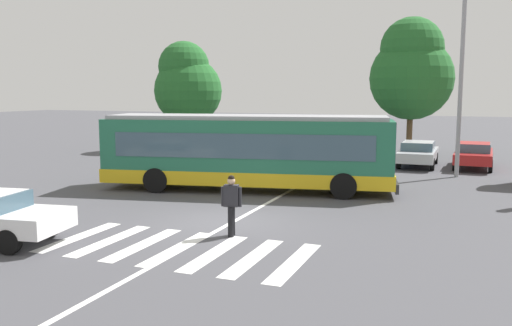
{
  "coord_description": "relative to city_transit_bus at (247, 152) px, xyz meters",
  "views": [
    {
      "loc": [
        6.94,
        -14.84,
        4.0
      ],
      "look_at": [
        -0.57,
        4.19,
        1.3
      ],
      "focal_mm": 38.03,
      "sensor_mm": 36.0,
      "label": 1
    }
  ],
  "objects": [
    {
      "name": "lane_center_line",
      "position": [
        1.67,
        -3.32,
        -1.59
      ],
      "size": [
        0.16,
        24.0,
        0.01
      ],
      "primitive_type": "cube",
      "color": "silver",
      "rests_on": "ground_plane"
    },
    {
      "name": "background_tree_left",
      "position": [
        -10.0,
        13.29,
        2.95
      ],
      "size": [
        4.68,
        4.68,
        7.46
      ],
      "color": "brown",
      "rests_on": "ground_plane"
    },
    {
      "name": "city_transit_bus",
      "position": [
        0.0,
        0.0,
        0.0
      ],
      "size": [
        12.04,
        4.8,
        3.06
      ],
      "color": "black",
      "rests_on": "ground_plane"
    },
    {
      "name": "twin_arm_street_lamp",
      "position": [
        7.88,
        6.83,
        4.31
      ],
      "size": [
        4.75,
        0.32,
        9.64
      ],
      "color": "#939399",
      "rests_on": "ground_plane"
    },
    {
      "name": "pedestrian_crossing_street",
      "position": [
        2.31,
        -6.73,
        -0.62
      ],
      "size": [
        0.57,
        0.36,
        1.72
      ],
      "color": "black",
      "rests_on": "ground_plane"
    },
    {
      "name": "ground_plane",
      "position": [
        1.4,
        -5.32,
        -1.59
      ],
      "size": [
        160.0,
        160.0,
        0.0
      ],
      "primitive_type": "plane",
      "color": "#47474C"
    },
    {
      "name": "parked_car_blue",
      "position": [
        3.14,
        10.02,
        -0.82
      ],
      "size": [
        1.94,
        4.53,
        1.35
      ],
      "color": "black",
      "rests_on": "ground_plane"
    },
    {
      "name": "crosswalk_painted_stripes",
      "position": [
        1.52,
        -8.35,
        -1.58
      ],
      "size": [
        6.71,
        3.27,
        0.01
      ],
      "color": "silver",
      "rests_on": "ground_plane"
    },
    {
      "name": "parked_car_silver",
      "position": [
        5.84,
        9.96,
        -0.82
      ],
      "size": [
        1.89,
        4.51,
        1.35
      ],
      "color": "black",
      "rests_on": "ground_plane"
    },
    {
      "name": "parked_car_white",
      "position": [
        0.44,
        10.07,
        -0.82
      ],
      "size": [
        1.91,
        4.52,
        1.35
      ],
      "color": "black",
      "rests_on": "ground_plane"
    },
    {
      "name": "parked_car_charcoal",
      "position": [
        -2.05,
        9.78,
        -0.82
      ],
      "size": [
        1.87,
        4.5,
        1.35
      ],
      "color": "black",
      "rests_on": "ground_plane"
    },
    {
      "name": "background_tree_right",
      "position": [
        4.87,
        14.65,
        3.75
      ],
      "size": [
        5.1,
        5.1,
        8.51
      ],
      "color": "brown",
      "rests_on": "ground_plane"
    },
    {
      "name": "parked_car_red",
      "position": [
        8.62,
        10.31,
        -0.82
      ],
      "size": [
        1.98,
        4.56,
        1.35
      ],
      "color": "black",
      "rests_on": "ground_plane"
    }
  ]
}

